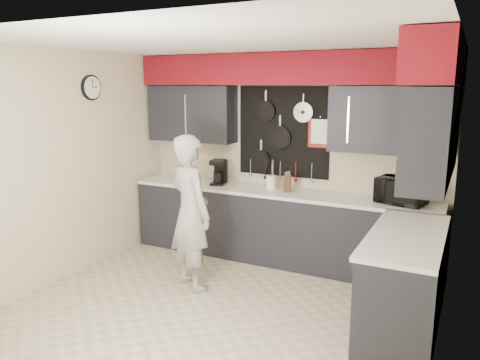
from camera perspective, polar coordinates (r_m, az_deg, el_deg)
The scene contains 10 objects.
ground at distance 4.93m, azimuth -2.19°, elevation -15.14°, with size 4.00×4.00×0.00m, color #C4B299.
back_wall_assembly at distance 5.86m, azimuth 5.44°, elevation 9.50°, with size 4.00×0.36×2.60m.
right_wall_assembly at distance 4.13m, azimuth 22.82°, elevation 6.88°, with size 0.36×3.50×2.60m.
left_wall_assembly at distance 5.73m, azimuth -19.95°, elevation 2.02°, with size 0.05×3.50×2.60m.
base_cabinets at distance 5.53m, azimuth 8.01°, elevation -7.08°, with size 3.95×2.20×0.92m.
microwave at distance 5.46m, azimuth 19.06°, elevation -1.27°, with size 0.51×0.35×0.28m, color black.
knife_block at distance 5.77m, azimuth 5.80°, elevation -0.47°, with size 0.09×0.09×0.20m, color #3A2212.
utensil_crock at distance 5.93m, azimuth 3.81°, elevation -0.25°, with size 0.13×0.13×0.17m, color white.
coffee_maker at distance 6.17m, azimuth -2.56°, elevation 1.04°, with size 0.23×0.26×0.33m.
person at distance 5.11m, azimuth -6.03°, elevation -3.97°, with size 0.62×0.41×1.70m, color #AAAAA8.
Camera 1 is at (2.15, -3.85, 2.21)m, focal length 35.00 mm.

